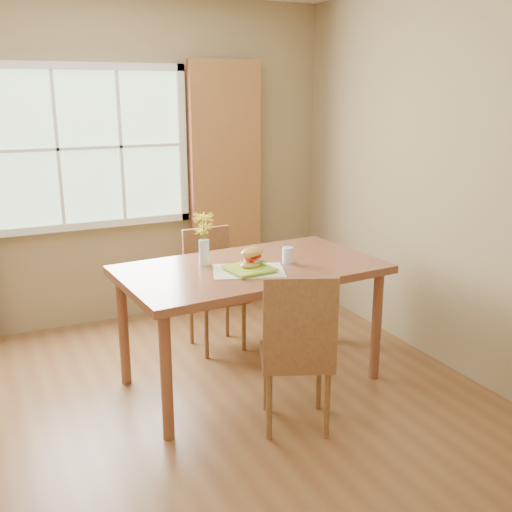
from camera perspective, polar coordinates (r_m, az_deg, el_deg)
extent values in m
cube|color=brown|center=(3.79, -8.40, -15.86)|extent=(4.20, 3.80, 0.02)
cube|color=#8E7C55|center=(5.13, -15.53, 8.27)|extent=(4.20, 0.02, 2.70)
cube|color=#8E7C55|center=(1.62, 10.62, -6.68)|extent=(4.20, 0.02, 2.70)
cube|color=#8E7C55|center=(4.37, 18.39, 6.85)|extent=(0.02, 3.80, 2.70)
cube|color=#A3CC9A|center=(5.09, -15.59, 9.91)|extent=(1.50, 0.02, 1.20)
cube|color=white|center=(5.04, -16.07, 17.01)|extent=(1.62, 0.04, 0.06)
cube|color=white|center=(5.15, -15.03, 2.91)|extent=(1.62, 0.04, 0.06)
cube|color=white|center=(5.25, -7.02, 10.52)|extent=(0.06, 0.04, 1.32)
cube|color=white|center=(5.06, -15.54, 9.88)|extent=(1.50, 0.03, 0.02)
cube|color=maroon|center=(5.37, -2.88, 6.42)|extent=(0.65, 0.08, 2.20)
cube|color=brown|center=(3.96, -0.49, -1.31)|extent=(1.76, 1.07, 0.05)
cylinder|color=brown|center=(3.48, -8.53, -11.34)|extent=(0.07, 0.07, 0.78)
cylinder|color=brown|center=(4.21, 11.39, -6.55)|extent=(0.07, 0.07, 0.78)
cylinder|color=brown|center=(4.16, -12.51, -6.90)|extent=(0.07, 0.07, 0.78)
cylinder|color=brown|center=(4.79, 5.25, -3.54)|extent=(0.07, 0.07, 0.78)
cube|color=brown|center=(3.58, 3.82, -9.53)|extent=(0.54, 0.54, 0.04)
cube|color=brown|center=(3.29, 4.25, -6.44)|extent=(0.39, 0.19, 0.53)
cylinder|color=brown|center=(3.52, 1.27, -14.12)|extent=(0.04, 0.04, 0.42)
cylinder|color=brown|center=(3.56, 6.78, -13.93)|extent=(0.04, 0.04, 0.42)
cylinder|color=brown|center=(3.81, 0.96, -11.65)|extent=(0.04, 0.04, 0.42)
cylinder|color=brown|center=(3.84, 6.00, -11.50)|extent=(0.04, 0.04, 0.42)
cube|color=brown|center=(4.62, -3.76, -3.95)|extent=(0.39, 0.39, 0.04)
cube|color=brown|center=(4.70, -4.67, -0.26)|extent=(0.38, 0.04, 0.49)
cylinder|color=brown|center=(4.51, -4.74, -7.40)|extent=(0.03, 0.03, 0.39)
cylinder|color=brown|center=(4.63, -1.17, -6.74)|extent=(0.03, 0.03, 0.39)
cylinder|color=brown|center=(4.78, -6.19, -6.09)|extent=(0.03, 0.03, 0.39)
cylinder|color=brown|center=(4.89, -2.78, -5.50)|extent=(0.03, 0.03, 0.39)
cube|color=beige|center=(3.83, -0.72, -1.44)|extent=(0.54, 0.46, 0.01)
cube|color=#9FD435|center=(3.82, -0.64, -1.32)|extent=(0.30, 0.30, 0.01)
ellipsoid|color=gold|center=(3.84, -0.40, -0.75)|extent=(0.21, 0.18, 0.05)
ellipsoid|color=#4C8C2D|center=(3.84, 0.39, -0.53)|extent=(0.10, 0.06, 0.01)
cylinder|color=red|center=(3.83, -0.47, -0.24)|extent=(0.09, 0.09, 0.01)
cylinder|color=red|center=(3.85, -0.09, -0.04)|extent=(0.09, 0.09, 0.01)
ellipsoid|color=gold|center=(3.83, -0.36, 0.38)|extent=(0.21, 0.18, 0.06)
cylinder|color=silver|center=(4.00, 3.03, 0.07)|extent=(0.07, 0.07, 0.11)
cylinder|color=silver|center=(4.00, 3.02, -0.06)|extent=(0.06, 0.06, 0.09)
cylinder|color=silver|center=(3.96, -4.97, 0.32)|extent=(0.07, 0.07, 0.17)
cylinder|color=silver|center=(3.97, -4.95, -0.28)|extent=(0.06, 0.06, 0.09)
cylinder|color=#3D7028|center=(3.94, -4.99, 1.39)|extent=(0.01, 0.01, 0.32)
cylinder|color=#3D7028|center=(3.94, -4.79, 0.98)|extent=(0.01, 0.01, 0.27)
cylinder|color=#3D7028|center=(3.96, -5.16, 0.74)|extent=(0.01, 0.01, 0.23)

